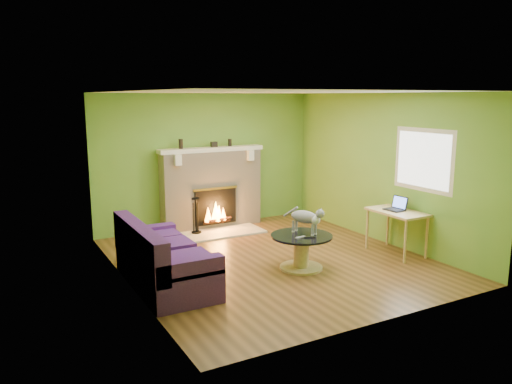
{
  "coord_description": "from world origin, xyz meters",
  "views": [
    {
      "loc": [
        -3.85,
        -6.48,
        2.53
      ],
      "look_at": [
        -0.07,
        0.4,
        1.03
      ],
      "focal_mm": 35.0,
      "sensor_mm": 36.0,
      "label": 1
    }
  ],
  "objects_px": {
    "sofa": "(161,261)",
    "desk": "(397,216)",
    "cat": "(304,220)",
    "coffee_table": "(301,249)"
  },
  "relations": [
    {
      "from": "coffee_table",
      "to": "desk",
      "type": "height_order",
      "value": "desk"
    },
    {
      "from": "sofa",
      "to": "coffee_table",
      "type": "bearing_deg",
      "value": -10.39
    },
    {
      "from": "coffee_table",
      "to": "desk",
      "type": "distance_m",
      "value": 1.81
    },
    {
      "from": "sofa",
      "to": "desk",
      "type": "relative_size",
      "value": 2.03
    },
    {
      "from": "desk",
      "to": "cat",
      "type": "height_order",
      "value": "cat"
    },
    {
      "from": "cat",
      "to": "coffee_table",
      "type": "bearing_deg",
      "value": -172.13
    },
    {
      "from": "coffee_table",
      "to": "cat",
      "type": "bearing_deg",
      "value": 32.01
    },
    {
      "from": "sofa",
      "to": "coffee_table",
      "type": "height_order",
      "value": "sofa"
    },
    {
      "from": "coffee_table",
      "to": "cat",
      "type": "height_order",
      "value": "cat"
    },
    {
      "from": "sofa",
      "to": "cat",
      "type": "relative_size",
      "value": 2.92
    }
  ]
}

